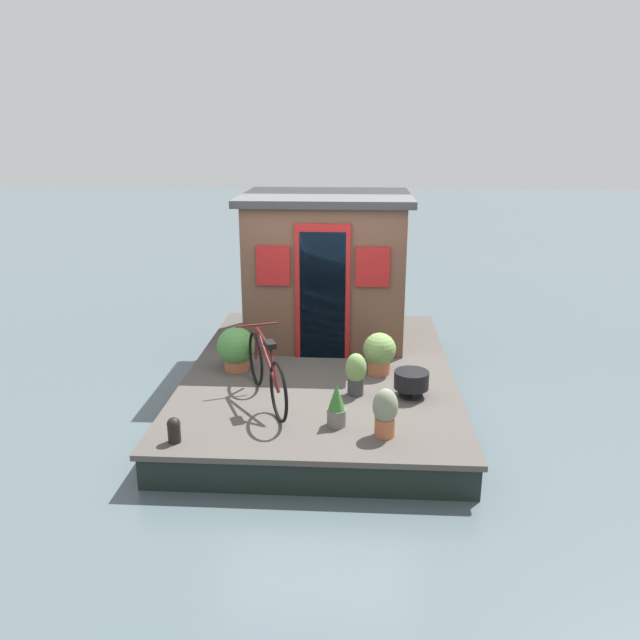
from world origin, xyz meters
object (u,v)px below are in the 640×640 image
Objects in this scene: bicycle at (266,371)px; potted_plant_succulent at (236,348)px; houseboat_cabin at (326,267)px; potted_plant_lavender at (385,411)px; mooring_bollard at (174,429)px; potted_plant_rosemary at (356,373)px; potted_plant_thyme at (379,352)px; charcoal_grill at (411,381)px; potted_plant_fern at (337,406)px.

bicycle is 2.85× the size of potted_plant_succulent.
bicycle is at bearing -151.10° from potted_plant_succulent.
potted_plant_lavender is at bearing -166.61° from houseboat_cabin.
bicycle is at bearing 167.00° from houseboat_cabin.
potted_plant_succulent is at bearing -7.18° from mooring_bollard.
potted_plant_thyme is (0.68, -0.29, 0.02)m from potted_plant_rosemary.
potted_plant_rosemary is at bearing 16.49° from potted_plant_lavender.
potted_plant_rosemary is 1.26× the size of charcoal_grill.
mooring_bollard is at bearing 142.95° from bicycle.
potted_plant_fern is at bearing 67.96° from potted_plant_lavender.
potted_plant_thyme is 0.77m from charcoal_grill.
potted_plant_fern is 1.15m from charcoal_grill.
potted_plant_lavender is at bearing -163.51° from potted_plant_rosemary.
charcoal_grill is at bearing -153.12° from houseboat_cabin.
bicycle is (-2.37, 0.55, -0.69)m from houseboat_cabin.
potted_plant_fern is (-0.81, 0.19, -0.05)m from potted_plant_rosemary.
mooring_bollard is at bearing 106.07° from potted_plant_fern.
bicycle reaches higher than potted_plant_succulent.
potted_plant_succulent is (0.71, 1.52, 0.02)m from potted_plant_rosemary.
potted_plant_lavender is at bearing -112.04° from potted_plant_fern.
potted_plant_fern is (0.20, 0.49, -0.04)m from potted_plant_lavender.
houseboat_cabin reaches higher than potted_plant_rosemary.
potted_plant_fern is at bearing -73.93° from mooring_bollard.
houseboat_cabin is at bearing 13.39° from potted_plant_lavender.
mooring_bollard is at bearing 125.44° from potted_plant_rosemary.
potted_plant_lavender is at bearing -82.94° from mooring_bollard.
houseboat_cabin is 4.43× the size of potted_plant_thyme.
potted_plant_lavender is 1.94× the size of mooring_bollard.
potted_plant_succulent is at bearing 64.95° from potted_plant_rosemary.
potted_plant_thyme reaches higher than mooring_bollard.
potted_plant_succulent is 1.99m from mooring_bollard.
potted_plant_succulent reaches higher than mooring_bollard.
mooring_bollard is (-1.26, 1.77, -0.13)m from potted_plant_rosemary.
houseboat_cabin is at bearing 26.89° from potted_plant_thyme.
potted_plant_lavender is at bearing 161.08° from charcoal_grill.
potted_plant_succulent is 2.28m from charcoal_grill.
potted_plant_thyme is 2.83m from mooring_bollard.
potted_plant_thyme reaches higher than potted_plant_fern.
potted_plant_lavender is at bearing -120.62° from bicycle.
potted_plant_fern is 1.17× the size of charcoal_grill.
mooring_bollard is at bearing 117.42° from charcoal_grill.
potted_plant_thyme is 1.56m from potted_plant_fern.
potted_plant_succulent is 2.50m from potted_plant_lavender.
potted_plant_lavender reaches higher than potted_plant_fern.
potted_plant_thyme is 1.33× the size of charcoal_grill.
mooring_bollard is (-0.26, 2.07, -0.13)m from potted_plant_lavender.
potted_plant_thyme reaches higher than potted_plant_rosemary.
potted_plant_succulent is 1.81m from potted_plant_thyme.
potted_plant_succulent is at bearing 88.87° from potted_plant_thyme.
charcoal_grill is at bearing -62.58° from mooring_bollard.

